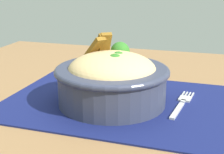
# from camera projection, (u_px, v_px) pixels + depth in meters

# --- Properties ---
(table) EXTENTS (1.02, 0.87, 0.75)m
(table) POSITION_uv_depth(u_px,v_px,m) (127.00, 131.00, 0.67)
(table) COLOR olive
(table) RESTS_ON ground_plane
(placemat) EXTENTS (0.43, 0.31, 0.00)m
(placemat) POSITION_uv_depth(u_px,v_px,m) (120.00, 102.00, 0.62)
(placemat) COLOR #11194C
(placemat) RESTS_ON table
(bowl) EXTENTS (0.22, 0.22, 0.12)m
(bowl) POSITION_uv_depth(u_px,v_px,m) (112.00, 78.00, 0.60)
(bowl) COLOR #2D3347
(bowl) RESTS_ON placemat
(fork) EXTENTS (0.03, 0.14, 0.00)m
(fork) POSITION_uv_depth(u_px,v_px,m) (182.00, 103.00, 0.61)
(fork) COLOR #B8B8B8
(fork) RESTS_ON placemat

